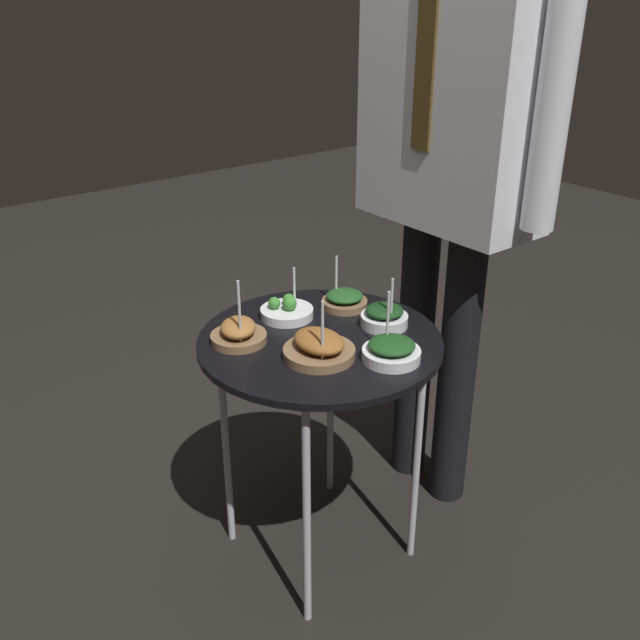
# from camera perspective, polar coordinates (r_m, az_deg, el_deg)

# --- Properties ---
(ground_plane) EXTENTS (8.00, 8.00, 0.00)m
(ground_plane) POSITION_cam_1_polar(r_m,az_deg,el_deg) (2.15, 0.00, -17.56)
(ground_plane) COLOR black
(serving_cart) EXTENTS (0.61, 0.61, 0.67)m
(serving_cart) POSITION_cam_1_polar(r_m,az_deg,el_deg) (1.79, 0.00, -3.02)
(serving_cart) COLOR black
(serving_cart) RESTS_ON ground_plane
(bowl_roast_near_rim) EXTENTS (0.17, 0.17, 0.17)m
(bowl_roast_near_rim) POSITION_cam_1_polar(r_m,az_deg,el_deg) (1.66, -0.07, -2.18)
(bowl_roast_near_rim) COLOR brown
(bowl_roast_near_rim) RESTS_ON serving_cart
(bowl_broccoli_mid_left) EXTENTS (0.14, 0.14, 0.13)m
(bowl_broccoli_mid_left) POSITION_cam_1_polar(r_m,az_deg,el_deg) (1.86, -2.69, 0.75)
(bowl_broccoli_mid_left) COLOR silver
(bowl_broccoli_mid_left) RESTS_ON serving_cart
(bowl_roast_center) EXTENTS (0.14, 0.14, 0.18)m
(bowl_roast_center) POSITION_cam_1_polar(r_m,az_deg,el_deg) (1.74, -6.54, -1.02)
(bowl_roast_center) COLOR brown
(bowl_roast_center) RESTS_ON serving_cart
(bowl_spinach_front_center) EXTENTS (0.12, 0.12, 0.14)m
(bowl_spinach_front_center) POSITION_cam_1_polar(r_m,az_deg,el_deg) (1.92, 1.97, 1.63)
(bowl_spinach_front_center) COLOR brown
(bowl_spinach_front_center) RESTS_ON serving_cart
(bowl_spinach_front_right) EXTENTS (0.14, 0.14, 0.16)m
(bowl_spinach_front_right) POSITION_cam_1_polar(r_m,az_deg,el_deg) (1.66, 5.74, -2.46)
(bowl_spinach_front_right) COLOR silver
(bowl_spinach_front_right) RESTS_ON serving_cart
(bowl_spinach_mid_right) EXTENTS (0.12, 0.12, 0.14)m
(bowl_spinach_mid_right) POSITION_cam_1_polar(r_m,az_deg,el_deg) (1.82, 5.17, 0.26)
(bowl_spinach_mid_right) COLOR silver
(bowl_spinach_mid_right) RESTS_ON serving_cart
(waiter_figure) EXTENTS (0.65, 0.25, 1.77)m
(waiter_figure) POSITION_cam_1_polar(r_m,az_deg,el_deg) (1.94, 10.67, 14.74)
(waiter_figure) COLOR black
(waiter_figure) RESTS_ON ground_plane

